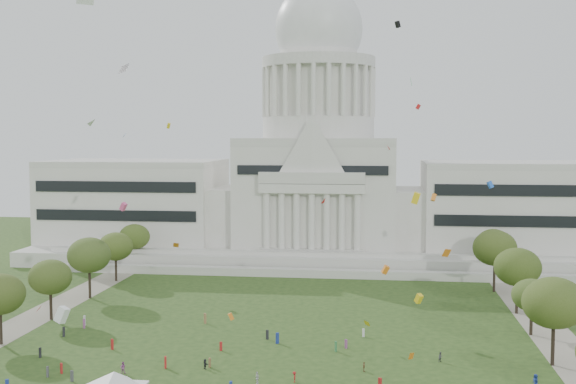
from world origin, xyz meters
name	(u,v)px	position (x,y,z in m)	size (l,w,h in m)	color
capitol	(318,180)	(0.00, 113.59, 22.30)	(160.00, 64.50, 91.30)	beige
path_left	(22,324)	(-48.00, 30.00, 0.02)	(8.00, 160.00, 0.04)	gray
path_right	(558,343)	(48.00, 30.00, 0.02)	(8.00, 160.00, 0.04)	gray
row_tree_l_2	(0,294)	(-45.04, 17.30, 8.51)	(8.42, 8.42, 11.97)	black
row_tree_r_2	(554,303)	(44.17, 17.44, 9.66)	(9.55, 9.55, 13.58)	black
row_tree_l_3	(50,277)	(-44.09, 33.92, 8.21)	(8.12, 8.12, 11.55)	black
row_tree_r_3	(532,295)	(44.40, 34.48, 7.08)	(7.01, 7.01, 9.98)	black
row_tree_l_4	(89,255)	(-44.08, 52.42, 9.39)	(9.29, 9.29, 13.21)	black
row_tree_r_4	(518,267)	(44.76, 50.04, 9.29)	(9.19, 9.19, 13.06)	black
row_tree_l_5	(116,247)	(-45.22, 71.01, 8.42)	(8.33, 8.33, 11.85)	black
row_tree_r_5	(495,248)	(43.49, 70.19, 9.93)	(9.82, 9.82, 13.96)	black
row_tree_l_6	(134,237)	(-46.87, 89.14, 8.27)	(8.19, 8.19, 11.64)	black
row_tree_r_6	(494,243)	(45.96, 88.13, 8.51)	(8.42, 8.42, 11.97)	black
event_tent	(114,380)	(-15.17, -9.07, 4.16)	(9.66, 9.66, 5.37)	#4C4C4C
person_0	(536,381)	(39.45, 6.56, 1.03)	(1.00, 0.65, 2.05)	navy
person_2	(441,357)	(27.41, 16.98, 0.79)	(0.77, 0.47, 1.58)	#4C4C51
person_3	(294,377)	(6.03, 4.93, 0.77)	(0.99, 0.51, 1.54)	#B21E1E
person_4	(257,378)	(0.99, 3.20, 0.93)	(1.09, 0.60, 1.87)	silver
person_5	(205,364)	(-7.92, 8.99, 0.77)	(1.43, 0.57, 1.54)	#26262B
person_8	(123,367)	(-19.46, 5.53, 0.88)	(0.85, 0.53, 1.76)	#994C8C
person_10	(364,367)	(15.74, 10.84, 0.72)	(0.85, 0.46, 1.45)	olive
distant_crowd	(180,352)	(-13.24, 14.01, 0.86)	(55.10, 41.50, 1.93)	navy
kite_swarm	(269,188)	(2.53, 4.30, 27.64)	(83.49, 91.42, 58.94)	red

